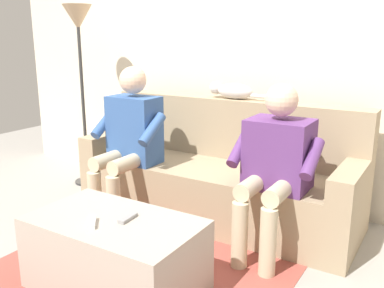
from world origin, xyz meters
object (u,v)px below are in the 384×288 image
(person_left_seated, at_px, (275,160))
(cat_on_backrest, at_px, (232,91))
(coffee_table, at_px, (115,254))
(couch, at_px, (219,176))
(floor_lamp, at_px, (79,37))
(person_right_seated, at_px, (129,135))
(remote_white, at_px, (92,222))
(remote_gray, at_px, (128,218))

(person_left_seated, bearing_deg, cat_on_backrest, -43.62)
(coffee_table, relative_size, cat_on_backrest, 1.81)
(cat_on_backrest, bearing_deg, coffee_table, 90.64)
(couch, bearing_deg, floor_lamp, 0.19)
(person_right_seated, xyz_separation_m, floor_lamp, (0.85, -0.37, 0.72))
(person_right_seated, bearing_deg, remote_white, 118.97)
(couch, bearing_deg, cat_on_backrest, -85.87)
(person_left_seated, distance_m, cat_on_backrest, 0.88)
(remote_gray, bearing_deg, coffee_table, 114.03)
(coffee_table, xyz_separation_m, floor_lamp, (1.42, -1.20, 1.15))
(coffee_table, distance_m, person_left_seated, 1.11)
(person_left_seated, bearing_deg, floor_lamp, -9.56)
(person_right_seated, xyz_separation_m, cat_on_backrest, (-0.56, -0.60, 0.31))
(person_left_seated, bearing_deg, person_right_seated, 1.81)
(floor_lamp, bearing_deg, coffee_table, 139.85)
(floor_lamp, bearing_deg, person_right_seated, 156.38)
(coffee_table, distance_m, floor_lamp, 2.19)
(remote_white, relative_size, floor_lamp, 0.08)
(person_left_seated, height_order, person_right_seated, person_right_seated)
(remote_gray, xyz_separation_m, remote_white, (0.12, 0.14, 0.00))
(person_right_seated, distance_m, floor_lamp, 1.17)
(cat_on_backrest, xyz_separation_m, remote_white, (0.04, 1.53, -0.52))
(coffee_table, relative_size, person_right_seated, 0.81)
(couch, relative_size, cat_on_backrest, 4.12)
(coffee_table, height_order, person_left_seated, person_left_seated)
(coffee_table, distance_m, person_right_seated, 1.09)
(coffee_table, bearing_deg, remote_white, 64.11)
(floor_lamp, bearing_deg, cat_on_backrest, -170.96)
(remote_white, bearing_deg, person_right_seated, 168.40)
(person_right_seated, bearing_deg, floor_lamp, -23.62)
(cat_on_backrest, distance_m, remote_white, 1.62)
(person_right_seated, bearing_deg, coffee_table, 124.62)
(couch, height_order, remote_gray, couch)
(person_left_seated, height_order, cat_on_backrest, person_left_seated)
(couch, distance_m, coffee_table, 1.21)
(cat_on_backrest, xyz_separation_m, floor_lamp, (1.41, 0.22, 0.41))
(couch, height_order, cat_on_backrest, cat_on_backrest)
(remote_gray, relative_size, floor_lamp, 0.08)
(remote_gray, xyz_separation_m, floor_lamp, (1.49, -1.16, 0.93))
(cat_on_backrest, bearing_deg, person_right_seated, 47.00)
(remote_gray, bearing_deg, floor_lamp, 47.86)
(remote_white, bearing_deg, person_left_seated, 106.74)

